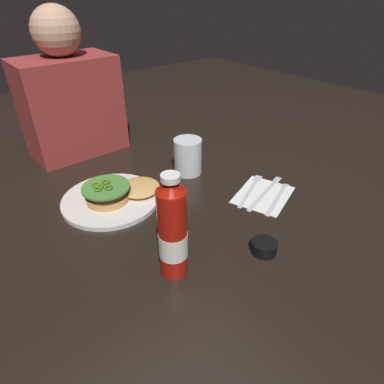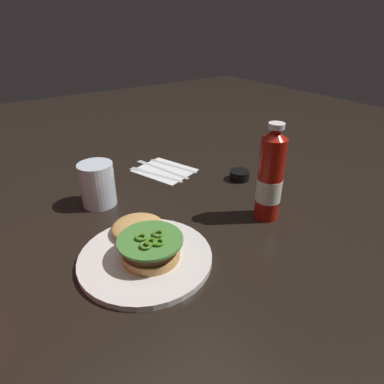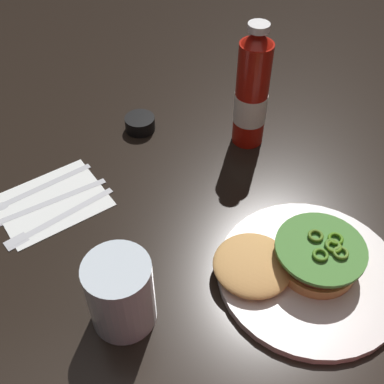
{
  "view_description": "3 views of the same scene",
  "coord_description": "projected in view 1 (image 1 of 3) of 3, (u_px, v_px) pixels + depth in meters",
  "views": [
    {
      "loc": [
        -0.48,
        -0.6,
        0.53
      ],
      "look_at": [
        -0.02,
        -0.05,
        0.07
      ],
      "focal_mm": 30.56,
      "sensor_mm": 36.0,
      "label": 1
    },
    {
      "loc": [
        -0.66,
        0.37,
        0.45
      ],
      "look_at": [
        -0.09,
        -0.03,
        0.07
      ],
      "focal_mm": 31.09,
      "sensor_mm": 36.0,
      "label": 2
    },
    {
      "loc": [
        0.11,
        0.49,
        0.61
      ],
      "look_at": [
        -0.03,
        -0.01,
        0.06
      ],
      "focal_mm": 44.73,
      "sensor_mm": 36.0,
      "label": 3
    }
  ],
  "objects": [
    {
      "name": "condiment_cup",
      "position": [
        264.0,
        247.0,
        0.76
      ],
      "size": [
        0.06,
        0.06,
        0.03
      ],
      "primitive_type": "cylinder",
      "color": "black",
      "rests_on": "ground_plane"
    },
    {
      "name": "diner_person",
      "position": [
        69.0,
        97.0,
        1.12
      ],
      "size": [
        0.32,
        0.19,
        0.48
      ],
      "color": "maroon",
      "rests_on": "ground_plane"
    },
    {
      "name": "ketchup_bottle",
      "position": [
        173.0,
        232.0,
        0.66
      ],
      "size": [
        0.06,
        0.06,
        0.24
      ],
      "color": "#A6150B",
      "rests_on": "ground_plane"
    },
    {
      "name": "burger_sandwich",
      "position": [
        119.0,
        191.0,
        0.92
      ],
      "size": [
        0.22,
        0.14,
        0.05
      ],
      "color": "tan",
      "rests_on": "dinner_plate"
    },
    {
      "name": "ground_plane",
      "position": [
        187.0,
        202.0,
        0.93
      ],
      "size": [
        3.0,
        3.0,
        0.0
      ],
      "primitive_type": "plane",
      "color": "black"
    },
    {
      "name": "napkin",
      "position": [
        263.0,
        195.0,
        0.96
      ],
      "size": [
        0.21,
        0.19,
        0.0
      ],
      "primitive_type": "cube",
      "rotation": [
        0.0,
        0.0,
        0.34
      ],
      "color": "white",
      "rests_on": "ground_plane"
    },
    {
      "name": "spoon_utensil",
      "position": [
        280.0,
        193.0,
        0.97
      ],
      "size": [
        0.18,
        0.08,
        0.0
      ],
      "color": "silver",
      "rests_on": "napkin"
    },
    {
      "name": "water_glass",
      "position": [
        188.0,
        156.0,
        1.05
      ],
      "size": [
        0.09,
        0.09,
        0.12
      ],
      "primitive_type": "cylinder",
      "color": "silver",
      "rests_on": "ground_plane"
    },
    {
      "name": "fork_utensil",
      "position": [
        252.0,
        187.0,
        1.0
      ],
      "size": [
        0.19,
        0.1,
        0.0
      ],
      "color": "silver",
      "rests_on": "napkin"
    },
    {
      "name": "dinner_plate",
      "position": [
        111.0,
        199.0,
        0.94
      ],
      "size": [
        0.28,
        0.28,
        0.01
      ],
      "primitive_type": "cylinder",
      "color": "silver",
      "rests_on": "ground_plane"
    },
    {
      "name": "butter_knife",
      "position": [
        267.0,
        190.0,
        0.98
      ],
      "size": [
        0.22,
        0.07,
        0.0
      ],
      "color": "silver",
      "rests_on": "napkin"
    }
  ]
}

